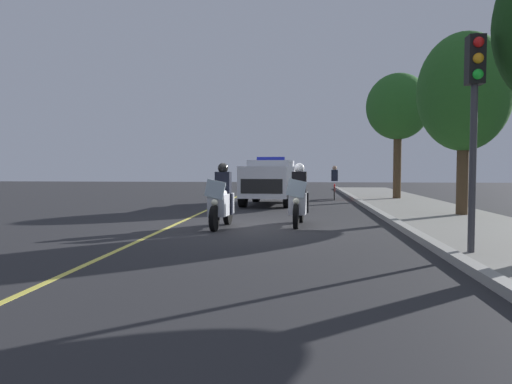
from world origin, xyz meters
TOP-DOWN VIEW (x-y plane):
  - ground_plane at (0.00, 0.00)m, footprint 80.00×80.00m
  - curb_strip at (0.00, 3.88)m, footprint 48.00×0.24m
  - sidewalk_strip at (0.00, 5.78)m, footprint 48.00×3.60m
  - lane_stripe_center at (0.00, -2.23)m, footprint 48.00×0.12m
  - police_motorcycle_lead_left at (0.25, -0.82)m, footprint 2.14×0.62m
  - police_motorcycle_lead_right at (-0.44, 1.21)m, footprint 2.14×0.62m
  - police_suv at (-7.86, -0.04)m, footprint 5.03×2.38m
  - cyclist_background at (-11.33, 2.92)m, footprint 1.76×0.34m
  - traffic_light at (4.10, 4.28)m, footprint 0.38×0.28m
  - tree_mid_block at (-3.04, 6.38)m, footprint 2.89×2.89m
  - tree_far_back at (-11.25, 5.93)m, footprint 3.05×3.05m

SIDE VIEW (x-z plane):
  - ground_plane at x=0.00m, z-range 0.00..0.00m
  - lane_stripe_center at x=0.00m, z-range 0.00..0.01m
  - sidewalk_strip at x=0.00m, z-range 0.00..0.10m
  - curb_strip at x=0.00m, z-range 0.00..0.15m
  - police_motorcycle_lead_left at x=0.25m, z-range -0.16..1.56m
  - police_motorcycle_lead_right at x=-0.44m, z-range -0.16..1.56m
  - cyclist_background at x=-11.33m, z-range 0.00..1.69m
  - police_suv at x=-7.86m, z-range 0.04..2.09m
  - traffic_light at x=4.10m, z-range 0.98..4.78m
  - tree_mid_block at x=-3.04m, z-range 1.08..6.83m
  - tree_far_back at x=-11.25m, z-range 1.48..7.53m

